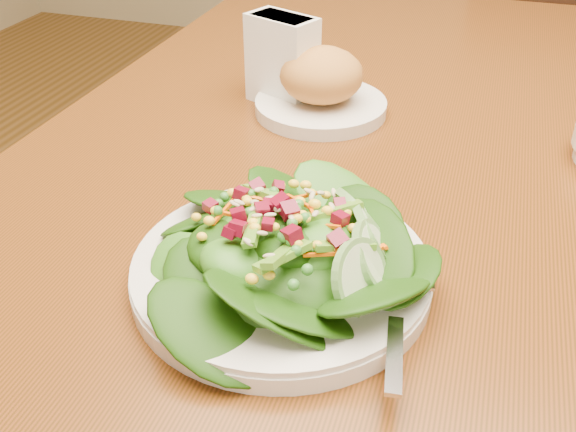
# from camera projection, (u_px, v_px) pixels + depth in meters

# --- Properties ---
(dining_table) EXTENTS (0.90, 1.40, 0.75)m
(dining_table) POSITION_uv_depth(u_px,v_px,m) (388.00, 202.00, 0.88)
(dining_table) COLOR #692F10
(dining_table) RESTS_ON ground_plane
(chair_far) EXTENTS (0.42, 0.43, 0.90)m
(chair_far) POSITION_uv_depth(u_px,v_px,m) (538.00, 89.00, 1.64)
(chair_far) COLOR black
(chair_far) RESTS_ON ground_plane
(salad_plate) EXTENTS (0.27, 0.27, 0.08)m
(salad_plate) POSITION_uv_depth(u_px,v_px,m) (291.00, 257.00, 0.56)
(salad_plate) COLOR silver
(salad_plate) RESTS_ON dining_table
(bread_plate) EXTENTS (0.18, 0.18, 0.09)m
(bread_plate) POSITION_uv_depth(u_px,v_px,m) (321.00, 87.00, 0.86)
(bread_plate) COLOR silver
(bread_plate) RESTS_ON dining_table
(napkin_holder) EXTENTS (0.11, 0.08, 0.12)m
(napkin_holder) POSITION_uv_depth(u_px,v_px,m) (282.00, 58.00, 0.87)
(napkin_holder) COLOR white
(napkin_holder) RESTS_ON dining_table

